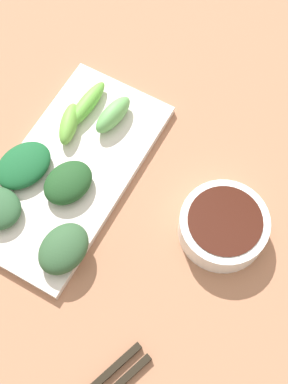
{
  "coord_description": "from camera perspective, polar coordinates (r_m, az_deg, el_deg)",
  "views": [
    {
      "loc": [
        -0.16,
        0.23,
        0.64
      ],
      "look_at": [
        -0.04,
        0.0,
        0.05
      ],
      "focal_mm": 49.57,
      "sensor_mm": 36.0,
      "label": 1
    }
  ],
  "objects": [
    {
      "name": "tabletop",
      "position": [
        0.69,
        -2.86,
        0.14
      ],
      "size": [
        2.1,
        2.1,
        0.02
      ],
      "primitive_type": "cube",
      "color": "#A36F50",
      "rests_on": "ground"
    },
    {
      "name": "sauce_bowl",
      "position": [
        0.64,
        8.54,
        -3.59
      ],
      "size": [
        0.11,
        0.11,
        0.04
      ],
      "color": "white",
      "rests_on": "tabletop"
    },
    {
      "name": "serving_plate",
      "position": [
        0.69,
        -7.97,
        2.25
      ],
      "size": [
        0.15,
        0.29,
        0.01
      ],
      "primitive_type": "cube",
      "color": "silver",
      "rests_on": "tabletop"
    },
    {
      "name": "broccoli_leafy_0",
      "position": [
        0.68,
        -12.85,
        2.82
      ],
      "size": [
        0.08,
        0.09,
        0.02
      ],
      "primitive_type": "ellipsoid",
      "rotation": [
        0.0,
        0.0,
        -0.28
      ],
      "color": "#17562C",
      "rests_on": "serving_plate"
    },
    {
      "name": "broccoli_leafy_1",
      "position": [
        0.66,
        -8.18,
        1.01
      ],
      "size": [
        0.07,
        0.08,
        0.03
      ],
      "primitive_type": "ellipsoid",
      "rotation": [
        0.0,
        0.0,
        -0.26
      ],
      "color": "#1E4720",
      "rests_on": "serving_plate"
    },
    {
      "name": "broccoli_stalk_2",
      "position": [
        0.7,
        -3.35,
        8.31
      ],
      "size": [
        0.03,
        0.07,
        0.03
      ],
      "primitive_type": "ellipsoid",
      "rotation": [
        0.0,
        0.0,
        -0.14
      ],
      "color": "#63AD5A",
      "rests_on": "serving_plate"
    },
    {
      "name": "broccoli_leafy_3",
      "position": [
        0.63,
        -8.65,
        -6.05
      ],
      "size": [
        0.06,
        0.07,
        0.03
      ],
      "primitive_type": "ellipsoid",
      "rotation": [
        0.0,
        0.0,
        -0.1
      ],
      "color": "#2F5532",
      "rests_on": "serving_plate"
    },
    {
      "name": "broccoli_stalk_5",
      "position": [
        0.71,
        -6.21,
        9.35
      ],
      "size": [
        0.02,
        0.08,
        0.02
      ],
      "primitive_type": "ellipsoid",
      "rotation": [
        0.0,
        0.0,
        -0.04
      ],
      "color": "#67B642",
      "rests_on": "serving_plate"
    },
    {
      "name": "broccoli_stalk_6",
      "position": [
        0.7,
        -8.08,
        7.27
      ],
      "size": [
        0.04,
        0.07,
        0.02
      ],
      "primitive_type": "ellipsoid",
      "rotation": [
        0.0,
        0.0,
        0.35
      ],
      "color": "#69AD40",
      "rests_on": "serving_plate"
    }
  ]
}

